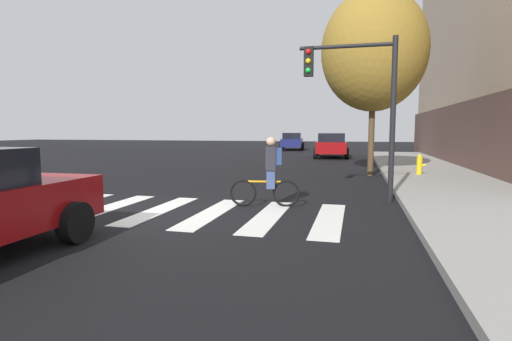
{
  "coord_description": "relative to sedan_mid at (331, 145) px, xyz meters",
  "views": [
    {
      "loc": [
        4.41,
        -8.09,
        1.84
      ],
      "look_at": [
        2.12,
        0.89,
        0.89
      ],
      "focal_mm": 27.53,
      "sensor_mm": 36.0,
      "label": 1
    }
  ],
  "objects": [
    {
      "name": "fire_hydrant",
      "position": [
        4.05,
        -11.16,
        -0.33
      ],
      "size": [
        0.33,
        0.22,
        0.78
      ],
      "color": "gold",
      "rests_on": "sidewalk"
    },
    {
      "name": "street_tree_near",
      "position": [
        2.23,
        -10.75,
        4.12
      ],
      "size": [
        4.14,
        4.14,
        7.37
      ],
      "color": "#4C3823",
      "rests_on": "ground"
    },
    {
      "name": "crosswalk_stripes",
      "position": [
        -2.73,
        -19.28,
        -0.85
      ],
      "size": [
        8.32,
        3.31,
        0.01
      ],
      "color": "silver",
      "rests_on": "ground"
    },
    {
      "name": "sedan_far",
      "position": [
        -4.31,
        9.88,
        -0.02
      ],
      "size": [
        2.57,
        4.87,
        1.63
      ],
      "color": "navy",
      "rests_on": "ground"
    },
    {
      "name": "cyclist",
      "position": [
        -0.35,
        -18.21,
        -0.02
      ],
      "size": [
        1.7,
        0.39,
        1.69
      ],
      "color": "black",
      "rests_on": "ground"
    },
    {
      "name": "sedan_mid",
      "position": [
        0.0,
        0.0,
        0.0
      ],
      "size": [
        2.46,
        4.91,
        1.66
      ],
      "color": "maroon",
      "rests_on": "ground"
    },
    {
      "name": "ground_plane",
      "position": [
        -2.76,
        -19.28,
        -0.86
      ],
      "size": [
        120.0,
        120.0,
        0.0
      ],
      "primitive_type": "plane",
      "color": "black"
    },
    {
      "name": "traffic_light_near",
      "position": [
        1.71,
        -16.77,
        2.0
      ],
      "size": [
        2.47,
        0.28,
        4.2
      ],
      "color": "black",
      "rests_on": "ground"
    }
  ]
}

